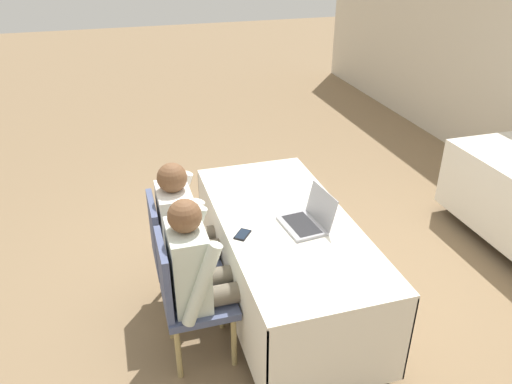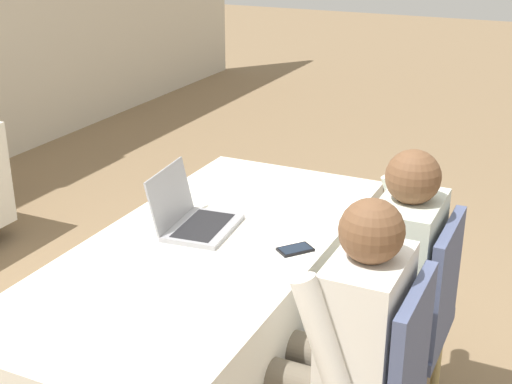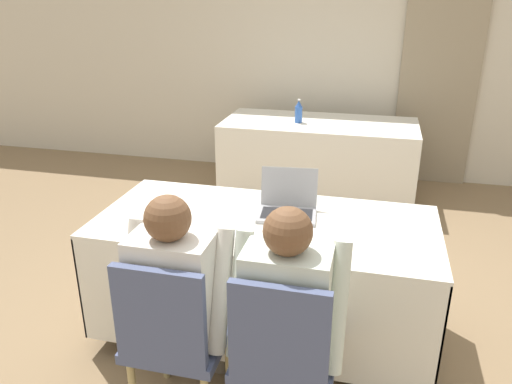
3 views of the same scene
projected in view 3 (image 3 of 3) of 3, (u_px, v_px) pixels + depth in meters
ground_plane at (264, 333)px, 3.04m from camera, size 24.00×24.00×0.00m
wall_back at (331, 51)px, 5.34m from camera, size 12.00×0.06×2.70m
curtain_panel at (442, 57)px, 5.04m from camera, size 0.78×0.04×2.65m
conference_table_near at (265, 248)px, 2.82m from camera, size 1.88×0.87×0.76m
conference_table_far at (319, 140)px, 4.93m from camera, size 1.88×0.87×0.76m
laptop at (288, 206)px, 2.82m from camera, size 0.35×0.32×0.24m
cell_phone at (269, 249)px, 2.44m from camera, size 0.15×0.14×0.01m
paper_beside_laptop at (218, 231)px, 2.63m from camera, size 0.22×0.31×0.00m
water_bottle at (299, 112)px, 4.81m from camera, size 0.07×0.07×0.23m
chair_near_left at (173, 334)px, 2.25m from camera, size 0.44×0.44×0.90m
chair_near_right at (284, 352)px, 2.13m from camera, size 0.44×0.44×0.90m
person_checkered_shirt at (180, 292)px, 2.28m from camera, size 0.50×0.52×1.16m
person_white_shirt at (289, 307)px, 2.17m from camera, size 0.50×0.52×1.16m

